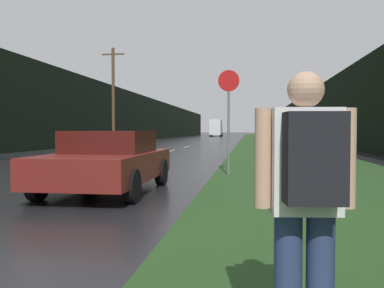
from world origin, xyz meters
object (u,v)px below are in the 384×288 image
(stop_sign, at_px, (229,113))
(hitchhiker_with_backpack, at_px, (306,195))
(delivery_truck, at_px, (216,128))
(car_passing_near, at_px, (108,161))

(stop_sign, height_order, hitchhiker_with_backpack, stop_sign)
(stop_sign, xyz_separation_m, hitchhiker_with_backpack, (0.91, -9.73, -0.90))
(stop_sign, bearing_deg, hitchhiker_with_backpack, -84.64)
(stop_sign, height_order, delivery_truck, delivery_truck)
(stop_sign, distance_m, hitchhiker_with_backpack, 9.82)
(stop_sign, xyz_separation_m, car_passing_near, (-2.45, -3.63, -1.19))
(car_passing_near, xyz_separation_m, delivery_truck, (-3.98, 80.85, 1.27))
(stop_sign, relative_size, car_passing_near, 0.76)
(stop_sign, xyz_separation_m, delivery_truck, (-6.43, 77.22, 0.08))
(stop_sign, height_order, car_passing_near, stop_sign)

